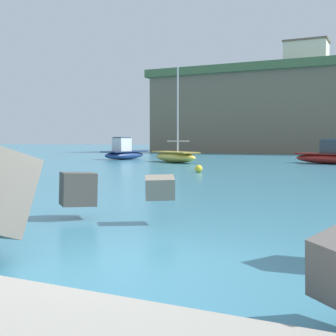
# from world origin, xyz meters

# --- Properties ---
(ground_plane) EXTENTS (400.00, 400.00, 0.00)m
(ground_plane) POSITION_xyz_m (0.00, 0.00, 0.00)
(ground_plane) COLOR teal
(breakwater_jetty) EXTENTS (32.38, 6.00, 2.70)m
(breakwater_jetty) POSITION_xyz_m (1.56, 0.79, 1.08)
(breakwater_jetty) COLOR slate
(breakwater_jetty) RESTS_ON ground
(boat_mid_left) EXTENTS (3.00, 5.46, 2.21)m
(boat_mid_left) POSITION_xyz_m (-19.85, 32.99, 0.67)
(boat_mid_left) COLOR navy
(boat_mid_left) RESTS_ON ground
(boat_mid_centre) EXTENTS (5.99, 5.05, 8.02)m
(boat_mid_centre) POSITION_xyz_m (-12.66, 29.45, 0.53)
(boat_mid_centre) COLOR #EAC64C
(boat_mid_centre) RESTS_ON ground
(boat_far_left) EXTENTS (6.01, 4.19, 1.97)m
(boat_far_left) POSITION_xyz_m (-0.61, 32.45, 0.62)
(boat_far_left) COLOR maroon
(boat_far_left) RESTS_ON ground
(mooring_buoy_inner) EXTENTS (0.44, 0.44, 0.44)m
(mooring_buoy_inner) POSITION_xyz_m (-6.22, 18.74, 0.22)
(mooring_buoy_inner) COLOR yellow
(mooring_buoy_inner) RESTS_ON ground
(station_building_west) EXTENTS (6.80, 4.96, 4.83)m
(station_building_west) POSITION_xyz_m (-8.41, 70.32, 15.36)
(station_building_west) COLOR silver
(station_building_west) RESTS_ON headland_bluff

